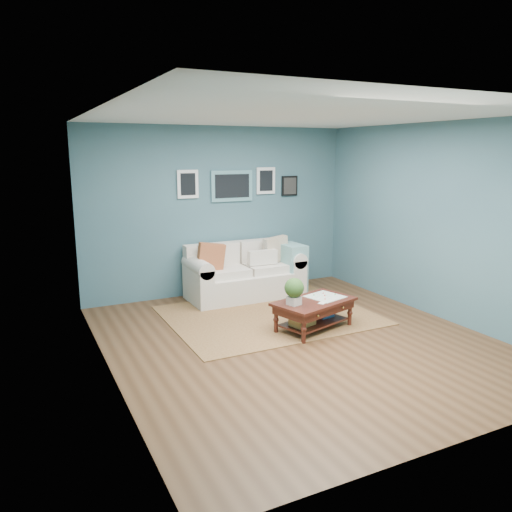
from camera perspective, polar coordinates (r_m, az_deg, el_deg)
room_shell at (r=6.00m, az=4.77°, el=2.83°), size 5.00×5.02×2.70m
area_rug at (r=7.17m, az=1.49°, el=-6.78°), size 2.81×2.25×0.01m
loveseat at (r=8.02m, az=-0.85°, el=-1.90°), size 1.87×0.85×0.96m
coffee_table at (r=6.55m, az=6.27°, el=-5.69°), size 1.19×0.89×0.74m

